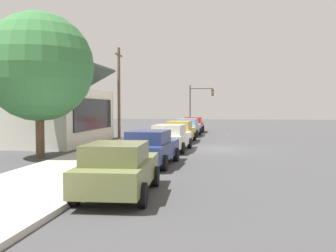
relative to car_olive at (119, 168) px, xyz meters
name	(u,v)px	position (x,y,z in m)	size (l,w,h in m)	color
ground_plane	(217,149)	(13.20, -2.60, -0.81)	(120.00, 120.00, 0.00)	#424244
sidewalk_curb	(131,146)	(13.20, 3.00, -0.73)	(60.00, 4.20, 0.16)	beige
car_olive	(119,168)	(0.00, 0.00, 0.00)	(4.44, 2.22, 1.59)	olive
car_navy	(151,147)	(5.86, 0.20, 0.00)	(4.68, 2.15, 1.59)	navy
car_ivory	(170,137)	(11.63, 0.15, 0.00)	(4.94, 2.25, 1.59)	silver
car_mustard	(180,131)	(17.44, 0.27, 0.00)	(4.76, 2.20, 1.59)	gold
car_skyblue	(188,127)	(23.53, 0.26, 0.00)	(4.67, 2.20, 1.59)	#8CB7E0
car_cherry	(194,125)	(28.88, 0.21, 0.00)	(4.53, 2.11, 1.59)	red
storefront_building	(51,115)	(14.99, 9.38, 1.26)	(10.00, 6.86, 5.73)	silver
shade_tree	(39,67)	(7.55, 6.35, 3.85)	(5.56, 5.56, 7.46)	brown
traffic_light_main	(199,100)	(33.38, -0.06, 2.68)	(0.37, 2.79, 5.20)	#383833
utility_pole_wooden	(119,91)	(19.60, 5.60, 3.11)	(1.80, 0.24, 7.50)	brown
fire_hydrant_red	(174,130)	(24.14, 1.60, -0.32)	(0.22, 0.22, 0.71)	red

